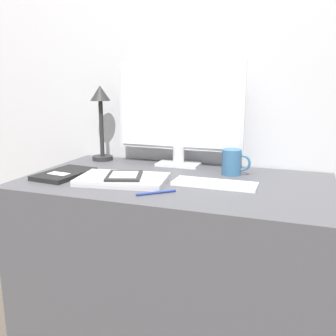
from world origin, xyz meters
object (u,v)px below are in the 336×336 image
Objects in this scene: monitor at (179,111)px; laptop at (123,179)px; coffee_mug at (232,162)px; notebook at (64,174)px; keyboard at (215,184)px; pen at (155,192)px; ereader at (124,176)px; desk_lamp at (101,111)px.

monitor reaches higher than laptop.
laptop is at bearing -144.63° from coffee_mug.
coffee_mug is (0.63, 0.25, 0.04)m from notebook.
coffee_mug is at bearing 81.01° from keyboard.
keyboard is 0.19m from coffee_mug.
laptop reaches higher than keyboard.
laptop is 3.15× the size of pen.
monitor is 0.43m from ereader.
pen is at bearing -44.53° from desk_lamp.
notebook is (-0.60, -0.07, 0.00)m from keyboard.
ereader is at bearing -27.94° from laptop.
ereader reaches higher than laptop.
ereader is 0.52× the size of desk_lamp.
desk_lamp is at bearing 129.14° from laptop.
monitor reaches higher than pen.
laptop is at bearing 152.06° from ereader.
laptop is 1.92× the size of ereader.
keyboard is 1.20× the size of notebook.
monitor reaches higher than coffee_mug.
notebook is at bearing -158.14° from coffee_mug.
coffee_mug reaches higher than ereader.
notebook is 0.68m from coffee_mug.
desk_lamp is at bearing 156.35° from keyboard.
notebook reaches higher than pen.
desk_lamp is 3.14× the size of pen.
notebook is 2.17× the size of coffee_mug.
notebook is at bearing 166.35° from pen.
pen is (-0.17, -0.17, -0.00)m from keyboard.
coffee_mug is at bearing 61.32° from pen.
ereader is at bearing 149.72° from pen.
monitor is 1.62× the size of laptop.
desk_lamp reaches higher than pen.
desk_lamp is 0.67m from coffee_mug.
pen is at bearing -118.68° from coffee_mug.
notebook reaches higher than keyboard.
laptop is at bearing -1.48° from notebook.
keyboard is 2.61× the size of coffee_mug.
desk_lamp is (-0.38, -0.01, -0.01)m from monitor.
keyboard is at bearing 12.23° from laptop.
desk_lamp is (-0.29, 0.35, 0.21)m from ereader.
notebook is (-0.37, -0.34, -0.24)m from monitor.
keyboard is 0.24m from pen.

